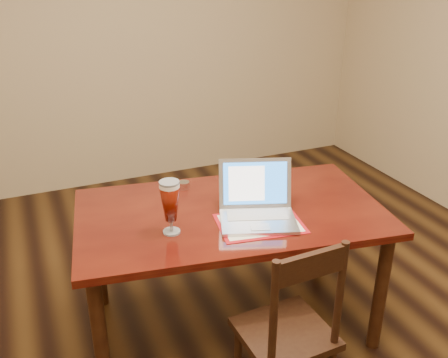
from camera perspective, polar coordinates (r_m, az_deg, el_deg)
name	(u,v)px	position (r m, az deg, el deg)	size (l,w,h in m)	color
dining_table	(230,224)	(2.56, 0.73, -5.14)	(1.65, 1.09, 0.98)	#51140A
dining_chair	(289,332)	(2.26, 7.45, -16.99)	(0.39, 0.38, 0.90)	black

